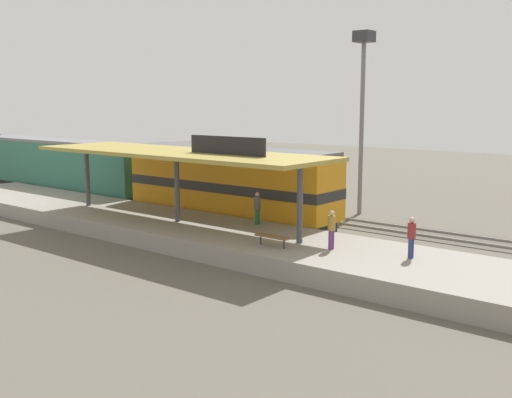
% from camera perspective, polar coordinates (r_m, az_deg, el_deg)
% --- Properties ---
extents(ground_plane, '(120.00, 120.00, 0.00)m').
position_cam_1_polar(ground_plane, '(37.49, -0.13, -1.95)').
color(ground_plane, '#5B564C').
extents(track_near, '(3.20, 110.00, 0.16)m').
position_cam_1_polar(track_near, '(35.99, -2.14, -2.37)').
color(track_near, '#4E4941').
rests_on(track_near, ground).
extents(track_far, '(3.20, 110.00, 0.16)m').
position_cam_1_polar(track_far, '(39.51, 2.25, -1.33)').
color(track_far, '#4E4941').
rests_on(track_far, ground).
extents(platform, '(6.00, 44.00, 0.90)m').
position_cam_1_polar(platform, '(32.65, -7.46, -2.89)').
color(platform, gray).
rests_on(platform, ground).
extents(station_canopy, '(5.20, 18.00, 4.70)m').
position_cam_1_polar(station_canopy, '(31.99, -7.49, 4.26)').
color(station_canopy, '#47474C').
rests_on(station_canopy, platform).
extents(platform_bench, '(0.44, 1.70, 0.50)m').
position_cam_1_polar(platform_bench, '(26.52, 1.57, -3.64)').
color(platform_bench, '#333338').
rests_on(platform_bench, platform).
extents(locomotive, '(2.93, 14.43, 4.44)m').
position_cam_1_polar(locomotive, '(35.82, -2.60, 1.43)').
color(locomotive, '#28282D').
rests_on(locomotive, track_near).
extents(passenger_carriage_front, '(2.90, 20.00, 4.24)m').
position_cam_1_polar(passenger_carriage_front, '(49.56, -18.40, 3.01)').
color(passenger_carriage_front, '#28282D').
rests_on(passenger_carriage_front, track_near).
extents(light_mast, '(1.10, 1.10, 11.70)m').
position_cam_1_polar(light_mast, '(39.29, 10.16, 10.73)').
color(light_mast, slate).
rests_on(light_mast, ground).
extents(person_waiting, '(0.34, 0.34, 1.71)m').
position_cam_1_polar(person_waiting, '(26.18, 7.22, -2.74)').
color(person_waiting, '#663375').
rests_on(person_waiting, platform).
extents(person_walking, '(0.34, 0.34, 1.71)m').
position_cam_1_polar(person_walking, '(25.31, 14.62, -3.38)').
color(person_walking, navy).
rests_on(person_walking, platform).
extents(person_boarding, '(0.34, 0.34, 1.71)m').
position_cam_1_polar(person_boarding, '(31.31, 0.13, -0.71)').
color(person_boarding, '#23603D').
rests_on(person_boarding, platform).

